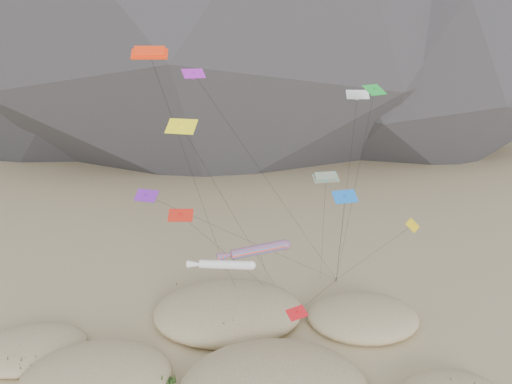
# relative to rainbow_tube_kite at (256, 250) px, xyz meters

# --- Properties ---
(kite_stakes) EXTENTS (20.06, 5.81, 0.30)m
(kite_stakes) POSITION_rel_rainbow_tube_kite_xyz_m (1.34, 12.34, -10.36)
(kite_stakes) COLOR #3F2D1E
(kite_stakes) RESTS_ON ground
(rainbow_tube_kite) EXTENTS (6.96, 15.65, 11.29)m
(rainbow_tube_kite) POSITION_rel_rainbow_tube_kite_xyz_m (0.00, 0.00, 0.00)
(rainbow_tube_kite) COLOR #F8431A
(rainbow_tube_kite) RESTS_ON ground
(white_tube_kite) EXTENTS (6.13, 13.96, 10.35)m
(white_tube_kite) POSITION_rel_rainbow_tube_kite_xyz_m (-3.15, -1.08, -0.79)
(white_tube_kite) COLOR white
(white_tube_kite) RESTS_ON ground
(orange_parafoil) EXTENTS (8.18, 17.81, 28.43)m
(orange_parafoil) POSITION_rel_rainbow_tube_kite_xyz_m (-8.47, 0.22, 17.06)
(orange_parafoil) COLOR #FB330D
(orange_parafoil) RESTS_ON ground
(multi_parafoil) EXTENTS (4.32, 12.70, 17.04)m
(multi_parafoil) POSITION_rel_rainbow_tube_kite_xyz_m (6.87, 2.38, 5.90)
(multi_parafoil) COLOR orange
(multi_parafoil) RESTS_ON ground
(delta_kites) EXTENTS (26.06, 19.12, 26.68)m
(delta_kites) POSITION_rel_rainbow_tube_kite_xyz_m (1.93, 0.07, 7.05)
(delta_kites) COLOR #6B1CA7
(delta_kites) RESTS_ON ground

